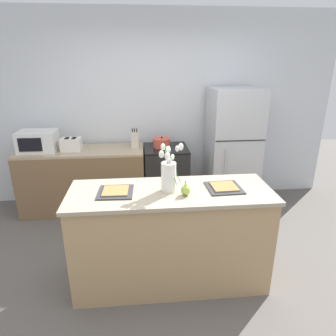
{
  "coord_description": "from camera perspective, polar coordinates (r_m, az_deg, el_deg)",
  "views": [
    {
      "loc": [
        -0.25,
        -2.39,
        2.04
      ],
      "look_at": [
        0.0,
        0.25,
        1.07
      ],
      "focal_mm": 32.0,
      "sensor_mm": 36.0,
      "label": 1
    }
  ],
  "objects": [
    {
      "name": "ground_plane",
      "position": [
        3.15,
        0.46,
        -20.28
      ],
      "size": [
        10.0,
        10.0,
        0.0
      ],
      "primitive_type": "plane",
      "color": "#59544F"
    },
    {
      "name": "plate_setting_right",
      "position": [
        2.72,
        10.66,
        -3.68
      ],
      "size": [
        0.31,
        0.31,
        0.02
      ],
      "color": "#333338",
      "rests_on": "kitchen_island"
    },
    {
      "name": "pear_figurine",
      "position": [
        2.53,
        3.38,
        -4.13
      ],
      "size": [
        0.08,
        0.08,
        0.13
      ],
      "color": "#9EBC47",
      "rests_on": "kitchen_island"
    },
    {
      "name": "microwave",
      "position": [
        4.33,
        -23.53,
        4.72
      ],
      "size": [
        0.48,
        0.37,
        0.27
      ],
      "color": "white",
      "rests_on": "back_counter"
    },
    {
      "name": "toaster",
      "position": [
        4.21,
        -17.97,
        4.31
      ],
      "size": [
        0.28,
        0.18,
        0.17
      ],
      "color": "silver",
      "rests_on": "back_counter"
    },
    {
      "name": "back_counter",
      "position": [
        4.37,
        -15.72,
        -2.19
      ],
      "size": [
        1.68,
        0.6,
        0.88
      ],
      "color": "brown",
      "rests_on": "ground_plane"
    },
    {
      "name": "back_wall",
      "position": [
        4.45,
        -2.19,
        11.11
      ],
      "size": [
        5.2,
        0.08,
        2.7
      ],
      "color": "silver",
      "rests_on": "ground_plane"
    },
    {
      "name": "flower_vase",
      "position": [
        2.58,
        0.11,
        -0.9
      ],
      "size": [
        0.21,
        0.18,
        0.43
      ],
      "color": "silver",
      "rests_on": "kitchen_island"
    },
    {
      "name": "stove_range",
      "position": [
        4.31,
        -0.39,
        -1.72
      ],
      "size": [
        0.6,
        0.61,
        0.88
      ],
      "color": "black",
      "rests_on": "ground_plane"
    },
    {
      "name": "refrigerator",
      "position": [
        4.37,
        12.14,
        3.62
      ],
      "size": [
        0.68,
        0.67,
        1.68
      ],
      "color": "#B7BABC",
      "rests_on": "ground_plane"
    },
    {
      "name": "kitchen_island",
      "position": [
        2.87,
        0.49,
        -12.98
      ],
      "size": [
        1.8,
        0.66,
        0.95
      ],
      "color": "tan",
      "rests_on": "ground_plane"
    },
    {
      "name": "knife_block",
      "position": [
        4.16,
        -6.31,
        5.35
      ],
      "size": [
        0.1,
        0.14,
        0.27
      ],
      "color": "beige",
      "rests_on": "back_counter"
    },
    {
      "name": "plate_setting_left",
      "position": [
        2.63,
        -9.96,
        -4.49
      ],
      "size": [
        0.31,
        0.31,
        0.02
      ],
      "color": "#333338",
      "rests_on": "kitchen_island"
    },
    {
      "name": "cooking_pot",
      "position": [
        4.17,
        -1.22,
        4.85
      ],
      "size": [
        0.25,
        0.25,
        0.15
      ],
      "color": "#CC4C38",
      "rests_on": "stove_range"
    }
  ]
}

